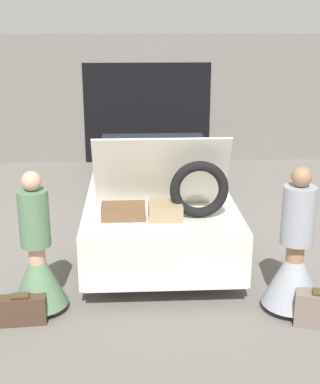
{
  "coord_description": "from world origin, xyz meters",
  "views": [
    {
      "loc": [
        -0.35,
        -7.91,
        3.09
      ],
      "look_at": [
        0.0,
        -1.4,
        0.98
      ],
      "focal_mm": 50.0,
      "sensor_mm": 36.0,
      "label": 1
    }
  ],
  "objects_px": {
    "car": "(155,189)",
    "person_left": "(38,263)",
    "suitcase_beside_left_person": "(21,310)",
    "person_right": "(294,261)",
    "suitcase_beside_right_person": "(320,309)"
  },
  "relations": [
    {
      "from": "person_left",
      "to": "person_right",
      "type": "distance_m",
      "value": 2.79
    },
    {
      "from": "car",
      "to": "person_right",
      "type": "bearing_deg",
      "value": -62.69
    },
    {
      "from": "car",
      "to": "person_left",
      "type": "distance_m",
      "value": 2.92
    },
    {
      "from": "car",
      "to": "person_right",
      "type": "relative_size",
      "value": 3.13
    },
    {
      "from": "suitcase_beside_left_person",
      "to": "person_right",
      "type": "bearing_deg",
      "value": 2.8
    },
    {
      "from": "person_left",
      "to": "suitcase_beside_right_person",
      "type": "relative_size",
      "value": 2.89
    },
    {
      "from": "suitcase_beside_left_person",
      "to": "car",
      "type": "bearing_deg",
      "value": 61.4
    },
    {
      "from": "person_right",
      "to": "suitcase_beside_right_person",
      "type": "bearing_deg",
      "value": -150.48
    },
    {
      "from": "person_left",
      "to": "suitcase_beside_left_person",
      "type": "xyz_separation_m",
      "value": [
        -0.15,
        -0.28,
        -0.41
      ]
    },
    {
      "from": "suitcase_beside_right_person",
      "to": "car",
      "type": "bearing_deg",
      "value": 117.56
    },
    {
      "from": "car",
      "to": "person_right",
      "type": "distance_m",
      "value": 3.04
    },
    {
      "from": "suitcase_beside_right_person",
      "to": "person_right",
      "type": "bearing_deg",
      "value": 119.47
    },
    {
      "from": "person_left",
      "to": "person_right",
      "type": "relative_size",
      "value": 0.97
    },
    {
      "from": "person_left",
      "to": "suitcase_beside_left_person",
      "type": "relative_size",
      "value": 3.02
    },
    {
      "from": "person_right",
      "to": "car",
      "type": "bearing_deg",
      "value": 27.36
    }
  ]
}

